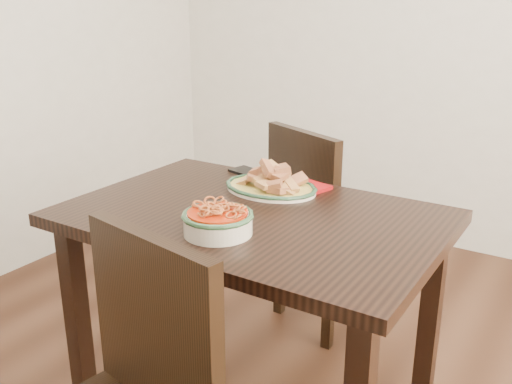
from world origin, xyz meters
The scene contains 7 objects.
wall_back centered at (0.00, 1.75, 1.30)m, with size 3.50×0.10×2.60m, color silver.
dining_table centered at (-0.07, -0.06, 0.65)m, with size 1.15×0.77×0.75m.
chair_far centered at (-0.14, 0.59, 0.50)m, with size 0.55×0.55×0.89m.
fish_plate centered at (-0.13, 0.15, 0.79)m, with size 0.33×0.25×0.11m.
noodle_bowl centered at (-0.06, -0.26, 0.79)m, with size 0.20×0.20×0.08m.
smartphone centered at (-0.30, 0.28, 0.76)m, with size 0.15×0.08×0.01m, color black.
napkin centered at (-0.03, 0.24, 0.76)m, with size 0.12×0.10×0.01m, color #970A0C.
Camera 1 is at (0.82, -1.46, 1.38)m, focal length 40.00 mm.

